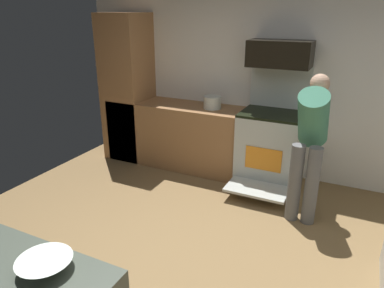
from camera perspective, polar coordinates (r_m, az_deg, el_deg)
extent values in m
cube|color=olive|center=(3.33, -1.89, -19.14)|extent=(5.20, 4.80, 0.02)
cube|color=silver|center=(4.82, 11.18, 10.52)|extent=(5.20, 0.12, 2.60)
cube|color=#976840|center=(5.01, -0.55, 1.24)|extent=(2.40, 0.60, 0.90)
cube|color=#976840|center=(5.36, -10.31, 8.86)|extent=(0.60, 0.60, 2.10)
cube|color=#B9BEB6|center=(4.62, 12.48, -0.87)|extent=(0.76, 0.64, 0.92)
cube|color=black|center=(4.47, 12.95, 4.80)|extent=(0.76, 0.64, 0.03)
cube|color=#B9BEB6|center=(4.68, 14.08, 9.00)|extent=(0.76, 0.06, 0.54)
cube|color=orange|center=(4.33, 11.42, -2.42)|extent=(0.44, 0.01, 0.28)
cube|color=#B9BEB6|center=(4.29, 10.42, -7.18)|extent=(0.72, 0.41, 0.03)
cube|color=black|center=(4.44, 14.02, 13.96)|extent=(0.74, 0.38, 0.31)
cylinder|color=slate|center=(3.89, 16.26, -6.04)|extent=(0.14, 0.14, 0.85)
cylinder|color=slate|center=(3.87, 18.74, -6.46)|extent=(0.14, 0.14, 0.85)
cylinder|color=#3C7A5E|center=(3.78, 18.99, 4.00)|extent=(0.30, 0.57, 0.67)
sphere|color=tan|center=(3.91, 19.95, 9.17)|extent=(0.20, 0.20, 0.20)
cone|color=white|center=(2.01, -22.65, -17.52)|extent=(0.28, 0.28, 0.06)
cylinder|color=beige|center=(4.72, 3.31, 6.71)|extent=(0.23, 0.23, 0.16)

